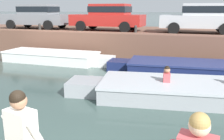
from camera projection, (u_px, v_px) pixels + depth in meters
The scene contains 12 objects.
ground_plane at pixel (124, 92), 8.22m from camera, with size 400.00×400.00×0.00m, color #384C47.
far_quay_wall at pixel (158, 42), 15.35m from camera, with size 60.00×6.00×1.41m, color brown.
far_wall_coping at pixel (151, 34), 12.51m from camera, with size 60.00×0.24×0.08m, color brown.
boat_moored_west_white at pixel (55, 57), 12.78m from camera, with size 5.81×1.72×0.55m.
boat_moored_central_navy at pixel (183, 68), 10.56m from camera, with size 6.07×2.28×0.52m.
motorboat_passing at pixel (185, 90), 7.58m from camera, with size 6.95×2.83×1.01m.
car_leftmost_grey at pixel (37, 15), 16.04m from camera, with size 4.30×2.12×1.54m.
car_left_inner_red at pixel (108, 16), 14.59m from camera, with size 4.32×1.98×1.54m.
car_centre_silver at pixel (200, 17), 13.08m from camera, with size 3.98×2.01×1.54m.
mooring_bollard_west at pixel (40, 27), 14.53m from camera, with size 0.15×0.15×0.44m.
mooring_bollard_mid at pixel (136, 29), 12.83m from camera, with size 0.15×0.15×0.44m.
person_seated_right at pixel (25, 135), 3.05m from camera, with size 0.58×0.60×0.97m.
Camera 1 is at (2.00, -2.65, 2.69)m, focal length 40.00 mm.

